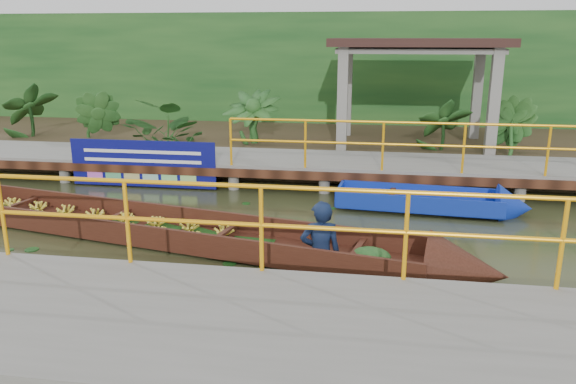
# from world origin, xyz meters

# --- Properties ---
(ground) EXTENTS (80.00, 80.00, 0.00)m
(ground) POSITION_xyz_m (0.00, 0.00, 0.00)
(ground) COLOR #30371B
(ground) RESTS_ON ground
(land_strip) EXTENTS (30.00, 8.00, 0.45)m
(land_strip) POSITION_xyz_m (0.00, 7.50, 0.23)
(land_strip) COLOR #372C1B
(land_strip) RESTS_ON ground
(far_dock) EXTENTS (16.00, 2.06, 1.66)m
(far_dock) POSITION_xyz_m (0.02, 3.43, 0.48)
(far_dock) COLOR slate
(far_dock) RESTS_ON ground
(near_dock) EXTENTS (18.00, 2.40, 1.73)m
(near_dock) POSITION_xyz_m (1.00, -4.20, 0.30)
(near_dock) COLOR slate
(near_dock) RESTS_ON ground
(pavilion) EXTENTS (4.40, 3.00, 3.00)m
(pavilion) POSITION_xyz_m (3.00, 6.30, 2.82)
(pavilion) COLOR slate
(pavilion) RESTS_ON ground
(foliage_backdrop) EXTENTS (30.00, 0.80, 4.00)m
(foliage_backdrop) POSITION_xyz_m (0.00, 10.00, 2.00)
(foliage_backdrop) COLOR #144119
(foliage_backdrop) RESTS_ON ground
(vendor_boat) EXTENTS (10.63, 3.23, 2.14)m
(vendor_boat) POSITION_xyz_m (-1.11, -0.59, 0.22)
(vendor_boat) COLOR #35170E
(vendor_boat) RESTS_ON ground
(moored_blue_boat) EXTENTS (3.69, 1.25, 0.86)m
(moored_blue_boat) POSITION_xyz_m (3.78, 1.69, 0.15)
(moored_blue_boat) COLOR #0E279C
(moored_blue_boat) RESTS_ON ground
(blue_banner) EXTENTS (3.31, 0.04, 1.03)m
(blue_banner) POSITION_xyz_m (-2.99, 2.48, 0.56)
(blue_banner) COLOR #0C0E66
(blue_banner) RESTS_ON ground
(tropical_plants) EXTENTS (14.21, 1.21, 1.51)m
(tropical_plants) POSITION_xyz_m (-1.53, 5.30, 1.20)
(tropical_plants) COLOR #144119
(tropical_plants) RESTS_ON ground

